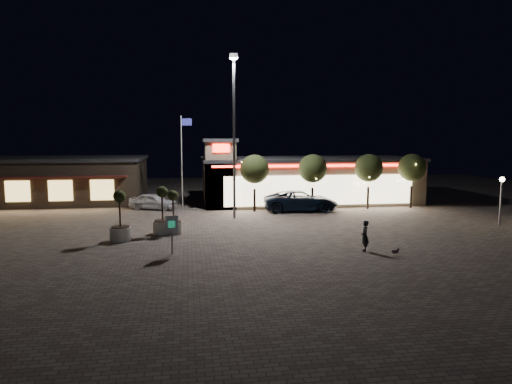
{
  "coord_description": "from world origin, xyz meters",
  "views": [
    {
      "loc": [
        -1.47,
        -26.52,
        6.13
      ],
      "look_at": [
        3.38,
        6.0,
        2.25
      ],
      "focal_mm": 32.0,
      "sensor_mm": 36.0,
      "label": 1
    }
  ],
  "objects": [
    {
      "name": "planter_left",
      "position": [
        -3.16,
        2.97,
        0.96
      ],
      "size": [
        1.26,
        1.26,
        3.1
      ],
      "color": "silver",
      "rests_on": "ground"
    },
    {
      "name": "dog",
      "position": [
        9.29,
        -4.39,
        0.25
      ],
      "size": [
        0.46,
        0.3,
        0.25
      ],
      "color": "#59514C",
      "rests_on": "ground"
    },
    {
      "name": "string_tree_b",
      "position": [
        9.0,
        11.0,
        3.56
      ],
      "size": [
        2.42,
        2.42,
        4.79
      ],
      "color": "#332319",
      "rests_on": "ground"
    },
    {
      "name": "pedestrian",
      "position": [
        7.97,
        -3.36,
        0.85
      ],
      "size": [
        0.54,
        0.7,
        1.7
      ],
      "primitive_type": "imported",
      "rotation": [
        0.0,
        0.0,
        -1.8
      ],
      "color": "black",
      "rests_on": "ground"
    },
    {
      "name": "floodlight_pole",
      "position": [
        2.0,
        8.0,
        7.02
      ],
      "size": [
        0.6,
        0.4,
        12.38
      ],
      "color": "gray",
      "rests_on": "ground"
    },
    {
      "name": "valet_sign",
      "position": [
        -2.38,
        -2.45,
        1.45
      ],
      "size": [
        0.68,
        0.18,
        2.07
      ],
      "color": "gray",
      "rests_on": "ground"
    },
    {
      "name": "white_sedan",
      "position": [
        -4.52,
        13.36,
        0.7
      ],
      "size": [
        4.44,
        3.09,
        1.4
      ],
      "primitive_type": "imported",
      "rotation": [
        0.0,
        0.0,
        1.18
      ],
      "color": "silver",
      "rests_on": "ground"
    },
    {
      "name": "retail_building",
      "position": [
        9.51,
        15.82,
        2.21
      ],
      "size": [
        20.4,
        8.4,
        6.1
      ],
      "color": "gray",
      "rests_on": "ground"
    },
    {
      "name": "pickup_truck",
      "position": [
        7.9,
        10.65,
        0.87
      ],
      "size": [
        6.44,
        3.36,
        1.73
      ],
      "primitive_type": "imported",
      "rotation": [
        0.0,
        0.0,
        1.49
      ],
      "color": "black",
      "rests_on": "ground"
    },
    {
      "name": "ground",
      "position": [
        0.0,
        0.0,
        0.0
      ],
      "size": [
        90.0,
        90.0,
        0.0
      ],
      "primitive_type": "plane",
      "color": "#6E6259",
      "rests_on": "ground"
    },
    {
      "name": "string_tree_a",
      "position": [
        4.0,
        11.0,
        3.56
      ],
      "size": [
        2.42,
        2.42,
        4.79
      ],
      "color": "#332319",
      "rests_on": "ground"
    },
    {
      "name": "restaurant_building",
      "position": [
        -14.0,
        19.97,
        2.16
      ],
      "size": [
        16.4,
        11.0,
        4.3
      ],
      "color": "#382D23",
      "rests_on": "ground"
    },
    {
      "name": "string_tree_d",
      "position": [
        18.0,
        11.0,
        3.56
      ],
      "size": [
        2.42,
        2.42,
        4.79
      ],
      "color": "#332319",
      "rests_on": "ground"
    },
    {
      "name": "planter_right",
      "position": [
        -2.47,
        2.89,
        0.87
      ],
      "size": [
        1.15,
        1.15,
        2.82
      ],
      "color": "silver",
      "rests_on": "ground"
    },
    {
      "name": "string_tree_c",
      "position": [
        14.0,
        11.0,
        3.56
      ],
      "size": [
        2.42,
        2.42,
        4.79
      ],
      "color": "#332319",
      "rests_on": "ground"
    },
    {
      "name": "planter_mid",
      "position": [
        -5.56,
        1.25,
        0.95
      ],
      "size": [
        1.25,
        1.25,
        3.07
      ],
      "color": "silver",
      "rests_on": "ground"
    },
    {
      "name": "lamp_post_east",
      "position": [
        20.0,
        2.0,
        2.46
      ],
      "size": [
        0.36,
        0.36,
        3.48
      ],
      "color": "gray",
      "rests_on": "ground"
    },
    {
      "name": "flagpole",
      "position": [
        -1.9,
        13.0,
        4.74
      ],
      "size": [
        0.95,
        0.1,
        8.0
      ],
      "color": "white",
      "rests_on": "ground"
    }
  ]
}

